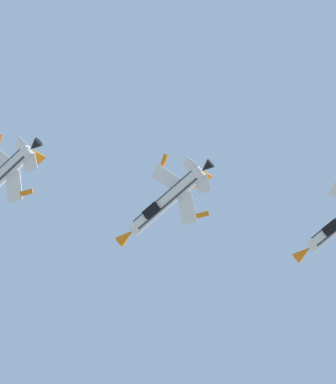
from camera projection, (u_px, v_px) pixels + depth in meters
name	position (u px, v px, depth m)	size (l,w,h in m)	color
fighter_jet_right_wing	(165.00, 203.00, 103.09)	(15.62, 8.27, 6.77)	white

